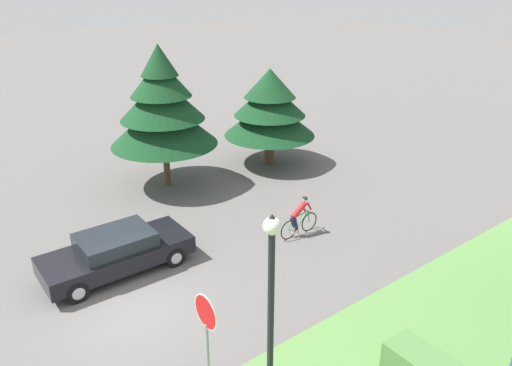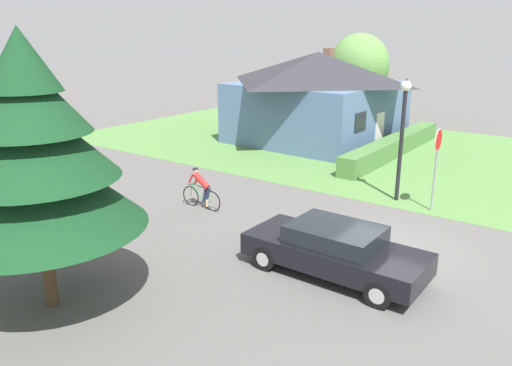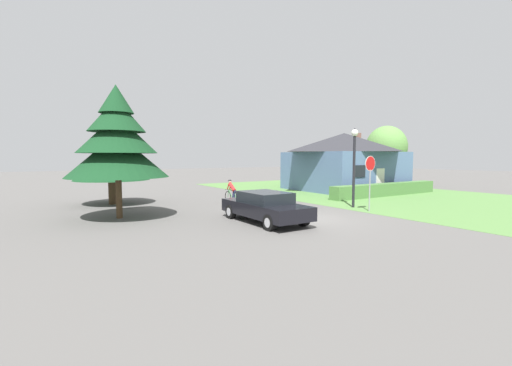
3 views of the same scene
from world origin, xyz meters
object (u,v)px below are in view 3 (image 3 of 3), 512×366
object	(u,v)px
street_lamp	(354,155)
cyclist	(232,192)
stop_sign	(370,172)
deciduous_tree_right	(386,147)
conifer_tall_far	(111,157)
conifer_tall_near	(117,142)
sedan_left_lane	(265,206)
cottage_house	(344,161)

from	to	relation	value
street_lamp	cyclist	bearing A→B (deg)	132.95
stop_sign	deciduous_tree_right	distance (m)	17.74
cyclist	conifer_tall_far	xyz separation A→B (m)	(-6.31, 3.65, 2.15)
conifer_tall_near	conifer_tall_far	bearing A→B (deg)	82.84
sedan_left_lane	conifer_tall_near	xyz separation A→B (m)	(-5.21, 4.55, 2.89)
street_lamp	deciduous_tree_right	bearing A→B (deg)	30.39
stop_sign	cottage_house	bearing A→B (deg)	-132.55
stop_sign	conifer_tall_near	distance (m)	12.71
stop_sign	street_lamp	xyz separation A→B (m)	(0.38, 1.42, 0.87)
street_lamp	conifer_tall_far	xyz separation A→B (m)	(-11.27, 8.98, -0.13)
sedan_left_lane	street_lamp	distance (m)	7.16
conifer_tall_near	stop_sign	bearing A→B (deg)	-23.77
sedan_left_lane	stop_sign	bearing A→B (deg)	-94.37
street_lamp	conifer_tall_far	world-z (taller)	conifer_tall_far
street_lamp	conifer_tall_near	size ratio (longest dim) A/B	0.73
cottage_house	stop_sign	size ratio (longest dim) A/B	3.11
cyclist	sedan_left_lane	bearing A→B (deg)	163.46
cyclist	conifer_tall_far	bearing A→B (deg)	59.30
stop_sign	conifer_tall_near	bearing A→B (deg)	-25.28
conifer_tall_near	street_lamp	bearing A→B (deg)	-17.11
cottage_house	conifer_tall_near	bearing A→B (deg)	-165.50
cottage_house	cyclist	bearing A→B (deg)	-166.25
sedan_left_lane	conifer_tall_near	size ratio (longest dim) A/B	0.76
cottage_house	deciduous_tree_right	distance (m)	6.76
street_lamp	conifer_tall_far	size ratio (longest dim) A/B	0.96
sedan_left_lane	stop_sign	xyz separation A→B (m)	(6.35, -0.54, 1.41)
sedan_left_lane	cottage_house	bearing A→B (deg)	-58.36
sedan_left_lane	conifer_tall_far	distance (m)	11.07
cottage_house	cyclist	distance (m)	13.03
stop_sign	conifer_tall_near	size ratio (longest dim) A/B	0.47
conifer_tall_far	deciduous_tree_right	xyz separation A→B (m)	(25.57, -0.59, 1.02)
street_lamp	deciduous_tree_right	world-z (taller)	deciduous_tree_right
cottage_house	conifer_tall_near	size ratio (longest dim) A/B	1.47
cottage_house	stop_sign	distance (m)	12.29
street_lamp	deciduous_tree_right	distance (m)	16.60
cottage_house	cyclist	xyz separation A→B (m)	(-12.65, -2.52, -1.87)
cottage_house	street_lamp	bearing A→B (deg)	-131.92
cottage_house	conifer_tall_far	bearing A→B (deg)	179.08
cottage_house	sedan_left_lane	xyz separation A→B (m)	(-14.41, -8.73, -1.88)
sedan_left_lane	conifer_tall_far	size ratio (longest dim) A/B	1.00
cyclist	deciduous_tree_right	xyz separation A→B (m)	(19.26, 3.06, 3.18)
cottage_house	deciduous_tree_right	world-z (taller)	deciduous_tree_right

